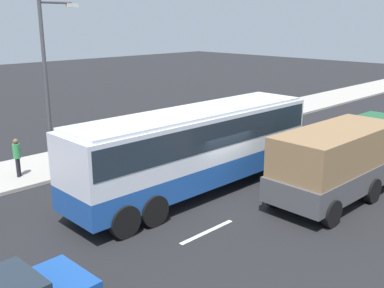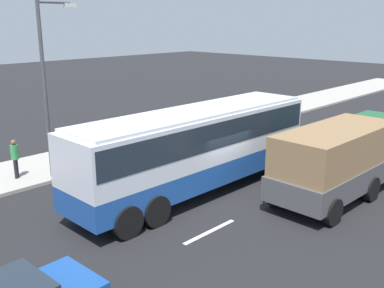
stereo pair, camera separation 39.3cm
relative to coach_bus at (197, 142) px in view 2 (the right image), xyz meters
name	(u,v)px [view 2 (the right image)]	position (x,y,z in m)	size (l,w,h in m)	color
ground_plane	(223,195)	(0.51, -0.95, -2.10)	(120.00, 120.00, 0.00)	black
sidewalk_curb	(104,153)	(0.51, 7.12, -2.02)	(80.00, 4.00, 0.15)	#A8A399
lane_centreline	(287,193)	(2.40, -2.74, -2.09)	(34.50, 0.16, 0.01)	white
coach_bus	(197,142)	(0.00, 0.00, 0.00)	(11.25, 2.76, 3.38)	#1E4C9E
cargo_truck	(347,155)	(4.14, -4.32, -0.53)	(8.29, 2.74, 2.82)	#19592D
pedestrian_near_curb	(96,144)	(-0.86, 5.73, -0.99)	(0.32, 0.32, 1.66)	#38334C
pedestrian_at_crossing	(15,156)	(-4.46, 6.48, -0.97)	(0.32, 0.32, 1.70)	black
street_lamp	(48,79)	(-3.12, 5.58, 2.29)	(1.78, 0.24, 7.42)	#47474C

